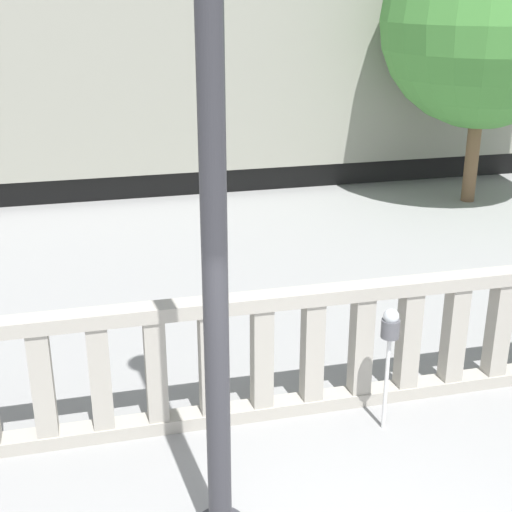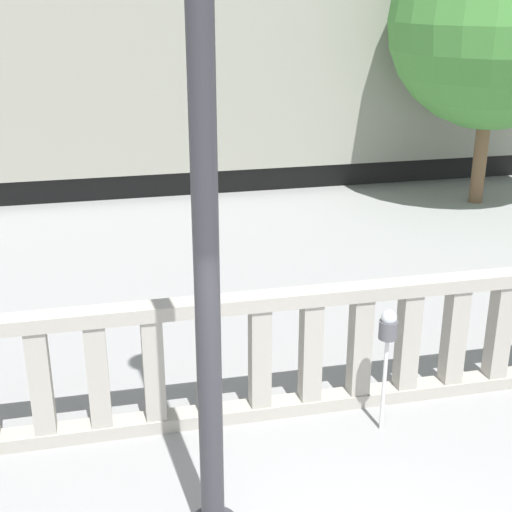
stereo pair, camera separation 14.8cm
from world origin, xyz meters
The scene contains 6 objects.
balustrade centered at (0.00, 3.12, 0.68)m, with size 13.26×0.24×1.36m.
lamppost centered at (-0.76, 1.44, 3.24)m, with size 0.40×0.40×6.31m.
parking_meter centered at (1.13, 2.61, 1.06)m, with size 0.18×0.18×1.32m.
train_near centered at (-0.52, 12.56, 2.09)m, with size 19.98×2.73×4.58m.
train_far centered at (-3.49, 29.12, 1.98)m, with size 22.57×2.61×4.37m.
tree_left centered at (6.04, 9.67, 3.52)m, with size 4.04×4.04×5.55m.
Camera 1 is at (-1.56, -2.99, 4.18)m, focal length 50.00 mm.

